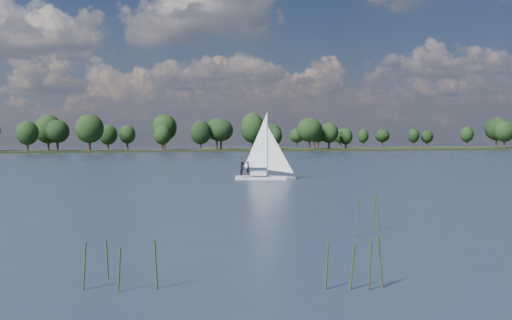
{
  "coord_description": "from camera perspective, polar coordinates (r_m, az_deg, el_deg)",
  "views": [
    {
      "loc": [
        -29.78,
        -30.41,
        4.88
      ],
      "look_at": [
        -6.85,
        32.39,
        2.5
      ],
      "focal_mm": 40.0,
      "sensor_mm": 36.0,
      "label": 1
    }
  ],
  "objects": [
    {
      "name": "far_shore_back",
      "position": [
        346.95,
        13.11,
        1.18
      ],
      "size": [
        220.0,
        30.0,
        1.4
      ],
      "primitive_type": "cube",
      "color": "black",
      "rests_on": "ground"
    },
    {
      "name": "treeline",
      "position": [
        239.08,
        -15.36,
        2.78
      ],
      "size": [
        562.33,
        73.68,
        18.54
      ],
      "color": "black",
      "rests_on": "ground"
    },
    {
      "name": "far_shore",
      "position": [
        244.28,
        -13.05,
        0.84
      ],
      "size": [
        660.0,
        40.0,
        1.5
      ],
      "primitive_type": "cube",
      "color": "black",
      "rests_on": "ground"
    },
    {
      "name": "sailboat",
      "position": [
        69.69,
        0.56,
        0.04
      ],
      "size": [
        6.89,
        4.18,
        8.78
      ],
      "rotation": [
        0.0,
        0.0,
        -0.37
      ],
      "color": "silver",
      "rests_on": "ground"
    },
    {
      "name": "ground",
      "position": [
        133.86,
        -7.19,
        -0.06
      ],
      "size": [
        700.0,
        700.0,
        0.0
      ],
      "primitive_type": "plane",
      "color": "#233342",
      "rests_on": "ground"
    }
  ]
}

